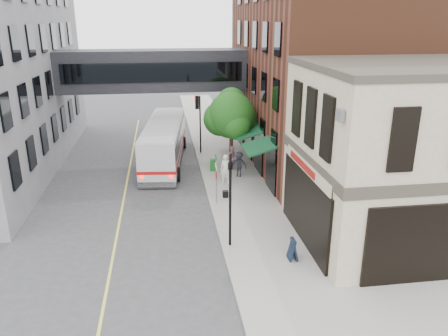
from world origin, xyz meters
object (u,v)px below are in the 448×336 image
object	(u,v)px
pedestrian_b	(233,158)
pedestrian_c	(239,164)
pedestrian_a	(226,169)
newspaper_box	(213,165)
bus	(164,141)
sandwich_board	(293,249)

from	to	relation	value
pedestrian_b	pedestrian_c	distance (m)	1.35
pedestrian_a	newspaper_box	xyz separation A→B (m)	(-0.52, 2.53, -0.54)
bus	pedestrian_a	size ratio (longest dim) A/B	5.95
pedestrian_a	newspaper_box	bearing A→B (deg)	112.94
pedestrian_b	newspaper_box	world-z (taller)	pedestrian_b
bus	pedestrian_a	xyz separation A→B (m)	(3.79, -5.35, -0.58)
pedestrian_a	pedestrian_c	world-z (taller)	pedestrian_a
pedestrian_c	sandwich_board	world-z (taller)	pedestrian_c
sandwich_board	pedestrian_a	bearing A→B (deg)	99.04
newspaper_box	sandwich_board	xyz separation A→B (m)	(2.08, -12.22, 0.08)
bus	sandwich_board	size ratio (longest dim) A/B	11.50
pedestrian_a	pedestrian_c	bearing A→B (deg)	57.88
sandwich_board	bus	bearing A→B (deg)	109.49
newspaper_box	sandwich_board	world-z (taller)	sandwich_board
pedestrian_c	bus	bearing A→B (deg)	164.89
pedestrian_b	pedestrian_c	size ratio (longest dim) A/B	1.02
pedestrian_a	pedestrian_b	size ratio (longest dim) A/B	1.08
pedestrian_b	pedestrian_c	bearing A→B (deg)	-89.04
pedestrian_c	sandwich_board	size ratio (longest dim) A/B	1.76
pedestrian_b	newspaper_box	xyz separation A→B (m)	(-1.38, 0.09, -0.47)
pedestrian_a	sandwich_board	distance (m)	9.82
pedestrian_a	newspaper_box	size ratio (longest dim) A/B	2.30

